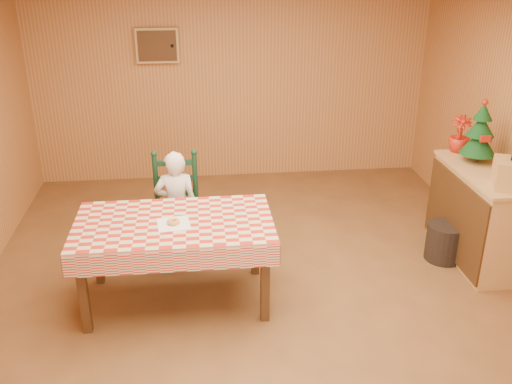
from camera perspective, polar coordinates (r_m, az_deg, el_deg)
ground at (r=5.11m, az=0.25°, el=-10.72°), size 6.00×6.00×0.00m
cabin_walls at (r=4.87m, az=-0.47°, el=11.07°), size 5.10×6.05×2.65m
dining_table at (r=4.81m, az=-8.17°, el=-3.79°), size 1.66×0.96×0.77m
ladder_chair at (r=5.60m, az=-7.91°, el=-1.78°), size 0.44×0.40×1.08m
seated_child at (r=5.52m, az=-7.95°, el=-1.48°), size 0.41×0.27×1.12m
napkin at (r=4.73m, az=-8.24°, el=-3.16°), size 0.29×0.29×0.00m
donut at (r=4.72m, az=-8.26°, el=-2.95°), size 0.13×0.13×0.04m
shelf_unit at (r=5.93m, az=21.42°, el=-2.17°), size 0.54×1.24×0.93m
crate at (r=5.40m, az=24.26°, el=1.66°), size 0.39×0.39×0.25m
christmas_tree at (r=5.88m, az=21.49°, el=5.44°), size 0.34×0.34×0.62m
flower_arrangement at (r=6.14m, az=19.71°, el=5.48°), size 0.25×0.25×0.37m
storage_bin at (r=5.93m, az=18.38°, el=-4.75°), size 0.47×0.47×0.37m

